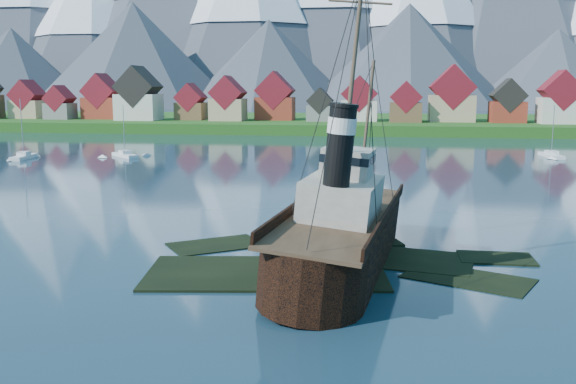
# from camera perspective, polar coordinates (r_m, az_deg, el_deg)

# --- Properties ---
(ground) EXTENTS (1400.00, 1400.00, 0.00)m
(ground) POSITION_cam_1_polar(r_m,az_deg,el_deg) (50.49, 1.82, -6.80)
(ground) COLOR #173142
(ground) RESTS_ON ground
(shoal) EXTENTS (31.71, 21.24, 1.14)m
(shoal) POSITION_cam_1_polar(r_m,az_deg,el_deg) (52.48, 4.03, -6.57)
(shoal) COLOR black
(shoal) RESTS_ON ground
(shore_bank) EXTENTS (600.00, 80.00, 3.20)m
(shore_bank) POSITION_cam_1_polar(r_m,az_deg,el_deg) (218.67, 7.02, 5.73)
(shore_bank) COLOR #174413
(shore_bank) RESTS_ON ground
(seawall) EXTENTS (600.00, 2.50, 2.00)m
(seawall) POSITION_cam_1_polar(r_m,az_deg,el_deg) (180.78, 6.70, 4.96)
(seawall) COLOR #3F3D38
(seawall) RESTS_ON ground
(town) EXTENTS (250.96, 16.69, 17.30)m
(town) POSITION_cam_1_polar(r_m,az_deg,el_deg) (204.09, -2.49, 8.06)
(town) COLOR maroon
(town) RESTS_ON ground
(tugboat_wreck) EXTENTS (6.90, 29.72, 23.55)m
(tugboat_wreck) POSITION_cam_1_polar(r_m,az_deg,el_deg) (51.33, 4.61, -3.14)
(tugboat_wreck) COLOR black
(tugboat_wreck) RESTS_ON ground
(sailboat_c) EXTENTS (7.45, 7.27, 10.73)m
(sailboat_c) POSITION_cam_1_polar(r_m,az_deg,el_deg) (131.70, -14.29, 3.15)
(sailboat_c) COLOR white
(sailboat_c) RESTS_ON ground
(sailboat_e) EXTENTS (3.17, 9.41, 10.71)m
(sailboat_e) POSITION_cam_1_polar(r_m,az_deg,el_deg) (137.34, 22.35, 2.98)
(sailboat_e) COLOR white
(sailboat_e) RESTS_ON ground
(sailboat_f) EXTENTS (3.02, 8.57, 12.04)m
(sailboat_f) POSITION_cam_1_polar(r_m,az_deg,el_deg) (134.12, -22.42, 2.85)
(sailboat_f) COLOR white
(sailboat_f) RESTS_ON ground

